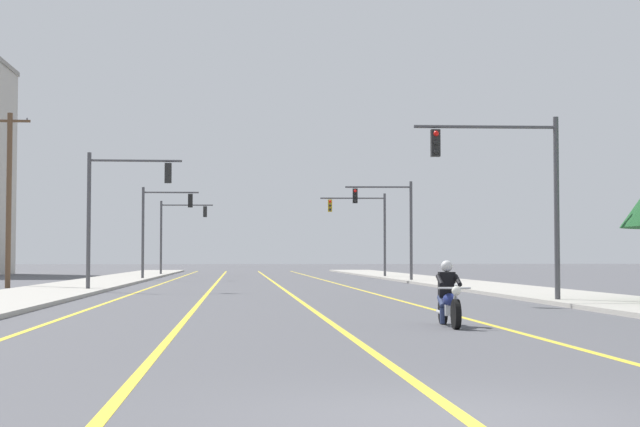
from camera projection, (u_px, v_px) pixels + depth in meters
name	position (u px, v px, depth m)	size (l,w,h in m)	color
ground_plane	(455.00, 418.00, 9.08)	(400.00, 400.00, 0.00)	#515156
lane_stripe_center	(277.00, 284.00, 53.88)	(0.16, 100.00, 0.01)	yellow
lane_stripe_left	(215.00, 284.00, 53.59)	(0.16, 100.00, 0.01)	yellow
lane_stripe_right	(338.00, 284.00, 54.18)	(0.16, 100.00, 0.01)	yellow
lane_stripe_far_left	(160.00, 284.00, 53.32)	(0.16, 100.00, 0.01)	yellow
sidewalk_kerb_right	(471.00, 285.00, 49.76)	(4.40, 110.00, 0.14)	#ADA89E
sidewalk_kerb_left	(79.00, 286.00, 48.04)	(4.40, 110.00, 0.14)	#ADA89E
motorcycle_with_rider	(449.00, 300.00, 21.08)	(0.70, 2.19, 1.46)	black
traffic_signal_near_right	(515.00, 180.00, 31.61)	(4.84, 0.37, 6.20)	#47474C
traffic_signal_near_left	(116.00, 201.00, 42.57)	(4.19, 0.37, 6.20)	#47474C
traffic_signal_mid_right	(392.00, 216.00, 58.75)	(4.14, 0.45, 6.20)	#47474C
traffic_signal_mid_left	(159.00, 220.00, 63.59)	(3.77, 0.37, 6.20)	#47474C
traffic_signal_far_right	(366.00, 222.00, 69.94)	(4.81, 0.48, 6.20)	#47474C
traffic_signal_far_left	(176.00, 227.00, 79.16)	(4.36, 0.44, 6.20)	#47474C
utility_pole_left_near	(9.00, 196.00, 47.27)	(1.98, 0.26, 8.70)	brown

